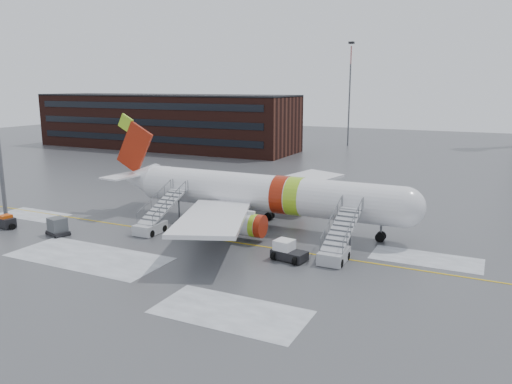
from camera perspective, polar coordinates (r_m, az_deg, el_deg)
The scene contains 9 objects.
ground at distance 49.12m, azimuth -5.32°, elevation -4.91°, with size 260.00×260.00×0.00m, color #494C4F.
airliner at distance 51.53m, azimuth 0.02°, elevation -0.12°, with size 35.03×32.97×11.18m.
airstair_fwd at distance 42.53m, azimuth 9.21°, elevation -6.23°, with size 2.05×7.70×3.48m.
airstair_aft at distance 50.81m, azimuth -11.49°, elevation -3.27°, with size 2.05×7.70×3.48m.
pushback_tug at distance 42.05m, azimuth 3.62°, elevation -6.78°, with size 3.11×2.53×1.65m.
uld_container at distance 52.36m, azimuth -21.73°, elevation -3.74°, with size 2.47×2.08×1.73m.
baggage_tractor at distance 57.26m, azimuth -26.67°, elevation -3.11°, with size 2.68×1.52×1.35m.
terminal_building at distance 118.04m, azimuth -10.41°, elevation 7.96°, with size 62.00×16.11×12.30m.
light_mast_far_n at distance 122.50m, azimuth 10.67°, elevation 11.67°, with size 1.20×1.20×24.25m.
Camera 1 is at (24.44, -40.13, 14.32)m, focal length 35.00 mm.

